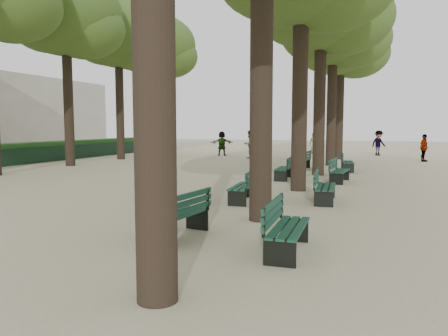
% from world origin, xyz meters
% --- Properties ---
extents(ground, '(120.00, 120.00, 0.00)m').
position_xyz_m(ground, '(0.00, 0.00, 0.00)').
color(ground, '#BBB18D').
rests_on(ground, ground).
extents(tree_central_4, '(6.00, 6.00, 9.95)m').
position_xyz_m(tree_central_4, '(1.50, 18.00, 7.65)').
color(tree_central_4, '#33261C').
rests_on(tree_central_4, ground).
extents(tree_central_5, '(6.00, 6.00, 9.95)m').
position_xyz_m(tree_central_5, '(1.50, 23.00, 7.65)').
color(tree_central_5, '#33261C').
rests_on(tree_central_5, ground).
extents(tree_far_3, '(6.00, 6.00, 10.45)m').
position_xyz_m(tree_far_3, '(-12.00, 13.00, 8.14)').
color(tree_far_3, '#33261C').
rests_on(tree_far_3, ground).
extents(tree_far_4, '(6.00, 6.00, 10.45)m').
position_xyz_m(tree_far_4, '(-12.00, 18.00, 8.14)').
color(tree_far_4, '#33261C').
rests_on(tree_far_4, ground).
extents(tree_far_5, '(6.00, 6.00, 10.45)m').
position_xyz_m(tree_far_5, '(-12.00, 23.00, 8.14)').
color(tree_far_5, '#33261C').
rests_on(tree_far_5, ground).
extents(bench_left_0, '(0.79, 1.86, 0.92)m').
position_xyz_m(bench_left_0, '(0.37, 0.90, 0.27)').
color(bench_left_0, black).
rests_on(bench_left_0, ground).
extents(bench_left_1, '(0.72, 1.84, 0.92)m').
position_xyz_m(bench_left_1, '(0.37, 5.29, 0.27)').
color(bench_left_1, black).
rests_on(bench_left_1, ground).
extents(bench_left_2, '(0.69, 1.83, 0.92)m').
position_xyz_m(bench_left_2, '(0.37, 10.91, 0.27)').
color(bench_left_2, black).
rests_on(bench_left_2, ground).
extents(bench_left_3, '(0.66, 1.83, 0.92)m').
position_xyz_m(bench_left_3, '(0.37, 15.38, 0.27)').
color(bench_left_3, black).
rests_on(bench_left_3, ground).
extents(bench_right_0, '(0.64, 1.82, 0.92)m').
position_xyz_m(bench_right_0, '(2.63, 0.62, 0.27)').
color(bench_right_0, black).
rests_on(bench_right_0, ground).
extents(bench_right_1, '(0.70, 1.84, 0.92)m').
position_xyz_m(bench_right_1, '(2.63, 5.99, 0.27)').
color(bench_right_1, black).
rests_on(bench_right_1, ground).
extents(bench_right_2, '(0.70, 1.84, 0.92)m').
position_xyz_m(bench_right_2, '(2.63, 10.73, 0.27)').
color(bench_right_2, black).
rests_on(bench_right_2, ground).
extents(bench_right_3, '(0.79, 1.86, 0.92)m').
position_xyz_m(bench_right_3, '(2.63, 15.02, 0.27)').
color(bench_right_3, black).
rests_on(bench_right_3, ground).
extents(man_with_map, '(0.61, 0.67, 1.64)m').
position_xyz_m(man_with_map, '(0.29, 0.59, 0.82)').
color(man_with_map, black).
rests_on(man_with_map, ground).
extents(pedestrian_e, '(1.70, 0.80, 1.80)m').
position_xyz_m(pedestrian_e, '(-6.93, 23.56, 0.90)').
color(pedestrian_e, '#262628').
rests_on(pedestrian_e, ground).
extents(pedestrian_d, '(0.87, 0.44, 1.71)m').
position_xyz_m(pedestrian_d, '(-0.81, 28.19, 0.86)').
color(pedestrian_d, '#262628').
rests_on(pedestrian_d, ground).
extents(pedestrian_c, '(0.75, 1.04, 1.70)m').
position_xyz_m(pedestrian_c, '(6.62, 22.57, 0.85)').
color(pedestrian_c, '#262628').
rests_on(pedestrian_c, ground).
extents(pedestrian_a, '(0.83, 0.97, 1.89)m').
position_xyz_m(pedestrian_a, '(-4.23, 21.62, 0.94)').
color(pedestrian_a, '#262628').
rests_on(pedestrian_a, ground).
extents(pedestrian_b, '(1.15, 1.06, 1.85)m').
position_xyz_m(pedestrian_b, '(3.97, 27.59, 0.92)').
color(pedestrian_b, '#262628').
rests_on(pedestrian_b, ground).
extents(building_far, '(12.00, 16.00, 7.00)m').
position_xyz_m(building_far, '(-33.00, 30.00, 3.50)').
color(building_far, '#B7B2A3').
rests_on(building_far, ground).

